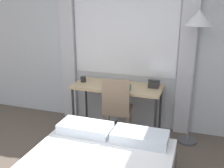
{
  "coord_description": "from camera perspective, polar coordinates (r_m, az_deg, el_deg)",
  "views": [
    {
      "loc": [
        1.06,
        -1.2,
        1.99
      ],
      "look_at": [
        -0.01,
        1.97,
        0.92
      ],
      "focal_mm": 42.0,
      "sensor_mm": 36.0,
      "label": 1
    }
  ],
  "objects": [
    {
      "name": "wall_back_with_window",
      "position": [
        4.13,
        3.45,
        8.88
      ],
      "size": [
        5.72,
        0.13,
        2.7
      ],
      "color": "silver",
      "rests_on": "ground_plane"
    },
    {
      "name": "desk",
      "position": [
        3.96,
        1.16,
        -1.18
      ],
      "size": [
        1.34,
        0.57,
        0.77
      ],
      "color": "tan",
      "rests_on": "ground_plane"
    },
    {
      "name": "desk_chair",
      "position": [
        3.74,
        1.09,
        -4.8
      ],
      "size": [
        0.45,
        0.45,
        0.98
      ],
      "rotation": [
        0.0,
        0.0,
        0.12
      ],
      "color": "#8C7259",
      "rests_on": "ground_plane"
    },
    {
      "name": "standing_lamp",
      "position": [
        3.62,
        18.18,
        10.76
      ],
      "size": [
        0.35,
        0.35,
        1.88
      ],
      "color": "#4C4C51",
      "rests_on": "ground_plane"
    },
    {
      "name": "telephone",
      "position": [
        3.9,
        9.12,
        0.02
      ],
      "size": [
        0.17,
        0.16,
        0.11
      ],
      "color": "#2D2D2D",
      "rests_on": "desk"
    },
    {
      "name": "book",
      "position": [
        3.84,
        2.31,
        -0.62
      ],
      "size": [
        0.29,
        0.25,
        0.02
      ],
      "rotation": [
        0.0,
        0.0,
        0.24
      ],
      "color": "#33664C",
      "rests_on": "desk"
    },
    {
      "name": "mug",
      "position": [
        4.13,
        -6.28,
        1.04
      ],
      "size": [
        0.09,
        0.09,
        0.08
      ],
      "color": "#262628",
      "rests_on": "desk"
    }
  ]
}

